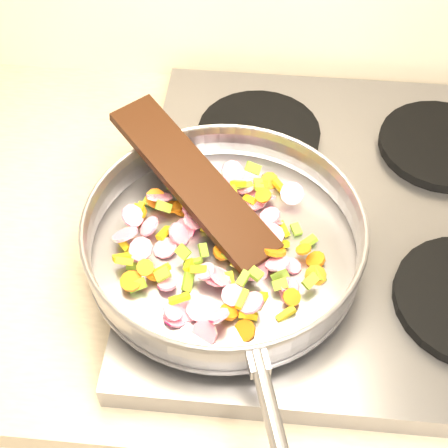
{
  "coord_description": "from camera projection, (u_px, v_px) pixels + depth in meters",
  "views": [
    {
      "loc": [
        -0.83,
        1.08,
        1.61
      ],
      "look_at": [
        -0.87,
        1.57,
        1.01
      ],
      "focal_mm": 50.0,
      "sensor_mm": 36.0,
      "label": 1
    }
  ],
  "objects": [
    {
      "name": "wooden_spatula",
      "position": [
        193.0,
        180.0,
        0.82
      ],
      "size": [
        0.25,
        0.25,
        0.07
      ],
      "primitive_type": "cube",
      "rotation": [
        0.0,
        -0.21,
        2.35
      ],
      "color": "black",
      "rests_on": "saute_pan"
    },
    {
      "name": "vegetable_heap",
      "position": [
        219.0,
        241.0,
        0.8
      ],
      "size": [
        0.29,
        0.29,
        0.05
      ],
      "color": "#E4165D",
      "rests_on": "saute_pan"
    },
    {
      "name": "grate_br",
      "position": [
        442.0,
        145.0,
        0.95
      ],
      "size": [
        0.19,
        0.19,
        0.02
      ],
      "primitive_type": "cylinder",
      "color": "black",
      "rests_on": "cooktop"
    },
    {
      "name": "saute_pan",
      "position": [
        224.0,
        236.0,
        0.79
      ],
      "size": [
        0.4,
        0.56,
        0.06
      ],
      "rotation": [
        0.0,
        0.0,
        0.29
      ],
      "color": "#9E9EA5",
      "rests_on": "grate_fl"
    },
    {
      "name": "cooktop",
      "position": [
        350.0,
        220.0,
        0.89
      ],
      "size": [
        0.6,
        0.6,
        0.04
      ],
      "primitive_type": "cube",
      "color": "#939399",
      "rests_on": "counter_top"
    },
    {
      "name": "grate_bl",
      "position": [
        259.0,
        133.0,
        0.97
      ],
      "size": [
        0.19,
        0.19,
        0.02
      ],
      "primitive_type": "cylinder",
      "color": "black",
      "rests_on": "cooktop"
    },
    {
      "name": "grate_fl",
      "position": [
        246.0,
        283.0,
        0.79
      ],
      "size": [
        0.19,
        0.19,
        0.02
      ],
      "primitive_type": "cylinder",
      "color": "black",
      "rests_on": "cooktop"
    }
  ]
}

